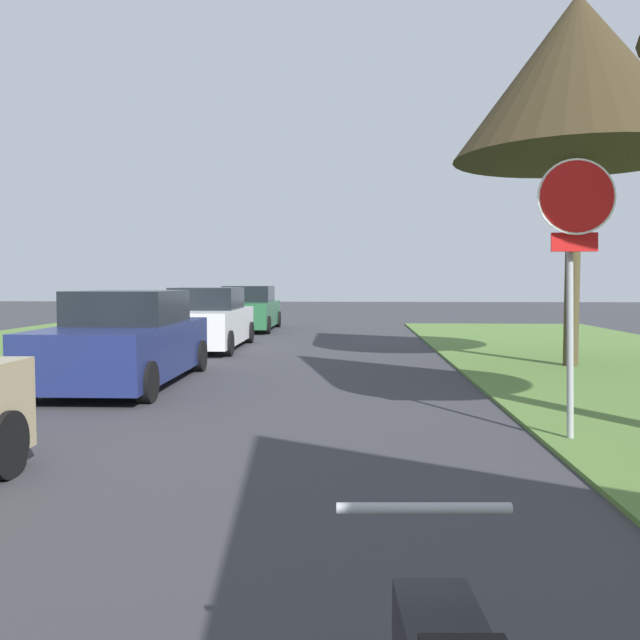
% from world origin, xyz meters
% --- Properties ---
extents(stop_sign_far, '(0.81, 0.28, 2.97)m').
position_xyz_m(stop_sign_far, '(3.91, 10.60, 2.19)').
color(stop_sign_far, '#9EA0A5').
rests_on(stop_sign_far, grass_verge_right).
extents(street_tree_right_mid_b, '(4.73, 4.73, 7.27)m').
position_xyz_m(street_tree_right_mid_b, '(5.90, 16.77, 5.71)').
color(street_tree_right_mid_b, '#463D27').
rests_on(street_tree_right_mid_b, grass_verge_right).
extents(parked_sedan_navy, '(1.99, 4.42, 1.57)m').
position_xyz_m(parked_sedan_navy, '(-2.25, 14.30, 0.72)').
color(parked_sedan_navy, navy).
rests_on(parked_sedan_navy, ground).
extents(parked_sedan_white, '(1.99, 4.42, 1.57)m').
position_xyz_m(parked_sedan_white, '(-2.23, 20.16, 0.72)').
color(parked_sedan_white, white).
rests_on(parked_sedan_white, ground).
extents(parked_sedan_green, '(1.99, 4.42, 1.57)m').
position_xyz_m(parked_sedan_green, '(-2.19, 26.61, 0.72)').
color(parked_sedan_green, '#28663D').
rests_on(parked_sedan_green, ground).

